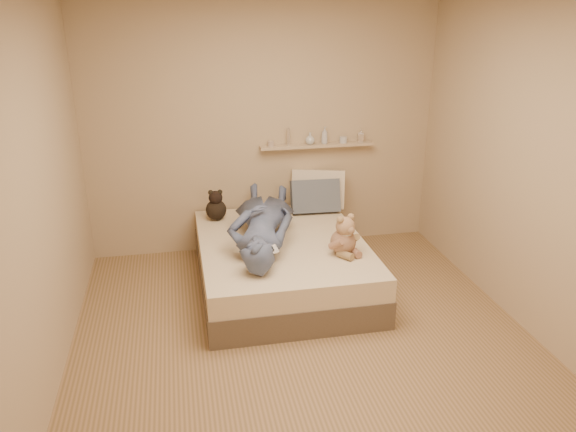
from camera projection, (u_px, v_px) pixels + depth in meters
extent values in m
plane|color=#946F4C|center=(304.00, 339.00, 4.44)|extent=(3.80, 3.80, 0.00)
plane|color=tan|center=(264.00, 127.00, 5.71)|extent=(3.60, 0.00, 3.60)
plane|color=tan|center=(415.00, 323.00, 2.24)|extent=(3.60, 0.00, 3.60)
plane|color=tan|center=(37.00, 199.00, 3.64)|extent=(0.00, 3.80, 3.80)
plane|color=tan|center=(534.00, 168.00, 4.31)|extent=(0.00, 3.80, 3.80)
cube|color=brown|center=(282.00, 273.00, 5.25)|extent=(1.50, 1.90, 0.25)
cube|color=beige|center=(282.00, 251.00, 5.16)|extent=(1.48, 1.88, 0.20)
cube|color=silver|center=(268.00, 251.00, 4.55)|extent=(0.19, 0.14, 0.06)
cube|color=black|center=(269.00, 249.00, 4.54)|extent=(0.10, 0.08, 0.03)
sphere|color=#926950|center=(343.00, 242.00, 4.84)|extent=(0.22, 0.22, 0.22)
sphere|color=#AA7B5D|center=(345.00, 226.00, 4.77)|extent=(0.16, 0.16, 0.16)
sphere|color=tan|center=(340.00, 220.00, 4.71)|extent=(0.06, 0.06, 0.06)
sphere|color=#A38359|center=(351.00, 217.00, 4.77)|extent=(0.06, 0.06, 0.06)
sphere|color=#8C694D|center=(351.00, 231.00, 4.72)|extent=(0.07, 0.07, 0.07)
cylinder|color=#966A50|center=(336.00, 244.00, 4.76)|extent=(0.14, 0.15, 0.13)
cylinder|color=olive|center=(354.00, 239.00, 4.86)|extent=(0.07, 0.15, 0.13)
cylinder|color=olive|center=(345.00, 255.00, 4.76)|extent=(0.14, 0.16, 0.07)
cylinder|color=#895F49|center=(355.00, 252.00, 4.82)|extent=(0.09, 0.16, 0.07)
cylinder|color=beige|center=(345.00, 234.00, 4.79)|extent=(0.15, 0.15, 0.02)
sphere|color=black|center=(216.00, 210.00, 5.60)|extent=(0.21, 0.21, 0.21)
sphere|color=black|center=(216.00, 198.00, 5.54)|extent=(0.14, 0.14, 0.14)
sphere|color=black|center=(211.00, 192.00, 5.52)|extent=(0.05, 0.05, 0.05)
sphere|color=black|center=(220.00, 192.00, 5.53)|extent=(0.05, 0.05, 0.05)
cube|color=beige|center=(318.00, 189.00, 5.92)|extent=(0.60, 0.39, 0.43)
cube|color=#575D69|center=(315.00, 196.00, 5.79)|extent=(0.51, 0.26, 0.37)
imported|color=#4F577D|center=(262.00, 222.00, 5.07)|extent=(0.91, 1.67, 0.38)
cube|color=tan|center=(317.00, 145.00, 5.83)|extent=(1.20, 0.12, 0.03)
cylinder|color=#BCACA1|center=(271.00, 144.00, 5.73)|extent=(0.07, 0.07, 0.05)
cylinder|color=white|center=(289.00, 137.00, 5.74)|extent=(0.03, 0.03, 0.18)
imported|color=#B8BFC1|center=(310.00, 138.00, 5.79)|extent=(0.14, 0.14, 0.12)
imported|color=#B9BBC2|center=(325.00, 135.00, 5.81)|extent=(0.09, 0.09, 0.18)
cylinder|color=silver|center=(343.00, 140.00, 5.87)|extent=(0.08, 0.08, 0.06)
imported|color=silver|center=(361.00, 136.00, 5.89)|extent=(0.08, 0.08, 0.13)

